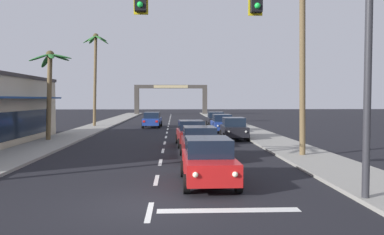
# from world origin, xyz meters

# --- Properties ---
(ground_plane) EXTENTS (220.00, 220.00, 0.00)m
(ground_plane) POSITION_xyz_m (0.00, 0.00, 0.00)
(ground_plane) COLOR black
(sidewalk_right) EXTENTS (3.20, 110.00, 0.14)m
(sidewalk_right) POSITION_xyz_m (7.80, 20.00, 0.07)
(sidewalk_right) COLOR gray
(sidewalk_right) RESTS_ON ground
(sidewalk_left) EXTENTS (3.20, 110.00, 0.14)m
(sidewalk_left) POSITION_xyz_m (-7.80, 20.00, 0.07)
(sidewalk_left) COLOR gray
(sidewalk_left) RESTS_ON ground
(lane_markings) EXTENTS (4.28, 88.71, 0.01)m
(lane_markings) POSITION_xyz_m (0.46, 19.97, 0.00)
(lane_markings) COLOR silver
(lane_markings) RESTS_ON ground
(traffic_signal_mast) EXTENTS (10.31, 0.41, 7.63)m
(traffic_signal_mast) POSITION_xyz_m (3.36, 0.10, 5.33)
(traffic_signal_mast) COLOR #2D2D33
(traffic_signal_mast) RESTS_ON ground
(sedan_lead_at_stop_bar) EXTENTS (2.00, 4.47, 1.68)m
(sedan_lead_at_stop_bar) POSITION_xyz_m (1.93, 2.92, 0.85)
(sedan_lead_at_stop_bar) COLOR red
(sedan_lead_at_stop_bar) RESTS_ON ground
(sedan_third_in_queue) EXTENTS (2.01, 4.48, 1.68)m
(sedan_third_in_queue) POSITION_xyz_m (1.98, 8.93, 0.85)
(sedan_third_in_queue) COLOR maroon
(sedan_third_in_queue) RESTS_ON ground
(sedan_fifth_in_queue) EXTENTS (2.10, 4.51, 1.68)m
(sedan_fifth_in_queue) POSITION_xyz_m (1.81, 14.94, 0.85)
(sedan_fifth_in_queue) COLOR maroon
(sedan_fifth_in_queue) RESTS_ON ground
(sedan_oncoming_far) EXTENTS (2.08, 4.50, 1.68)m
(sedan_oncoming_far) POSITION_xyz_m (-1.73, 32.12, 0.85)
(sedan_oncoming_far) COLOR navy
(sedan_oncoming_far) RESTS_ON ground
(sedan_parked_nearest_kerb) EXTENTS (2.04, 4.49, 1.68)m
(sedan_parked_nearest_kerb) POSITION_xyz_m (5.27, 19.01, 0.85)
(sedan_parked_nearest_kerb) COLOR black
(sedan_parked_nearest_kerb) RESTS_ON ground
(sedan_parked_mid_kerb) EXTENTS (1.96, 4.46, 1.68)m
(sedan_parked_mid_kerb) POSITION_xyz_m (5.12, 25.41, 0.85)
(sedan_parked_mid_kerb) COLOR navy
(sedan_parked_mid_kerb) RESTS_ON ground
(sedan_parked_far_kerb) EXTENTS (1.95, 4.45, 1.68)m
(sedan_parked_far_kerb) POSITION_xyz_m (5.25, 32.22, 0.85)
(sedan_parked_far_kerb) COLOR black
(sedan_parked_far_kerb) RESTS_ON ground
(palm_left_second) EXTENTS (3.20, 2.87, 6.62)m
(palm_left_second) POSITION_xyz_m (-8.34, 17.92, 4.71)
(palm_left_second) COLOR brown
(palm_left_second) RESTS_ON ground
(palm_left_third) EXTENTS (2.81, 2.72, 10.34)m
(palm_left_third) POSITION_xyz_m (-8.02, 33.20, 7.04)
(palm_left_third) COLOR brown
(palm_left_third) RESTS_ON ground
(palm_right_second) EXTENTS (4.23, 4.17, 10.22)m
(palm_right_second) POSITION_xyz_m (7.42, 9.37, 7.32)
(palm_right_second) COLOR brown
(palm_right_second) RESTS_ON ground
(town_gateway_arch) EXTENTS (14.55, 0.90, 5.94)m
(town_gateway_arch) POSITION_xyz_m (0.00, 68.77, 3.90)
(town_gateway_arch) COLOR #423D38
(town_gateway_arch) RESTS_ON ground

